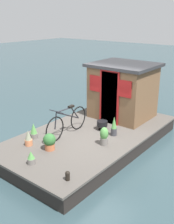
% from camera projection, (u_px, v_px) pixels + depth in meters
% --- Properties ---
extents(ground_plane, '(60.00, 60.00, 0.00)m').
position_uv_depth(ground_plane, '(91.00, 145.00, 8.41)').
color(ground_plane, '#2D4247').
extents(houseboat_deck, '(5.73, 3.05, 0.45)m').
position_uv_depth(houseboat_deck, '(91.00, 139.00, 8.33)').
color(houseboat_deck, '#4C4742').
rests_on(houseboat_deck, ground_plane).
extents(houseboat_cabin, '(1.82, 2.07, 1.85)m').
position_uv_depth(houseboat_cabin, '(123.00, 90.00, 9.23)').
color(houseboat_cabin, brown).
rests_on(houseboat_cabin, houseboat_deck).
extents(bicycle, '(1.82, 0.50, 0.88)m').
position_uv_depth(bicycle, '(67.00, 122.00, 7.92)').
color(bicycle, black).
rests_on(bicycle, houseboat_deck).
extents(potted_plant_fern, '(0.19, 0.19, 0.33)m').
position_uv_depth(potted_plant_fern, '(31.00, 158.00, 6.44)').
color(potted_plant_fern, slate).
rests_on(potted_plant_fern, houseboat_deck).
extents(potted_plant_lavender, '(0.23, 0.23, 0.51)m').
position_uv_depth(potted_plant_lavender, '(104.00, 136.00, 7.36)').
color(potted_plant_lavender, slate).
rests_on(potted_plant_lavender, houseboat_deck).
extents(potted_plant_ivy, '(0.33, 0.33, 0.45)m').
position_uv_depth(potted_plant_ivy, '(50.00, 141.00, 7.09)').
color(potted_plant_ivy, '#B2603D').
rests_on(potted_plant_ivy, houseboat_deck).
extents(potted_plant_basil, '(0.22, 0.22, 0.46)m').
position_uv_depth(potted_plant_basil, '(34.00, 131.00, 7.78)').
color(potted_plant_basil, slate).
rests_on(potted_plant_basil, houseboat_deck).
extents(potted_plant_geranium, '(0.17, 0.17, 0.59)m').
position_uv_depth(potted_plant_geranium, '(114.00, 126.00, 7.93)').
color(potted_plant_geranium, '#38383D').
rests_on(potted_plant_geranium, houseboat_deck).
extents(potted_plant_mint, '(0.21, 0.21, 0.43)m').
position_uv_depth(potted_plant_mint, '(28.00, 138.00, 7.34)').
color(potted_plant_mint, '#C6754C').
rests_on(potted_plant_mint, houseboat_deck).
extents(charcoal_grill, '(0.33, 0.33, 0.29)m').
position_uv_depth(charcoal_grill, '(102.00, 124.00, 8.35)').
color(charcoal_grill, black).
rests_on(charcoal_grill, houseboat_deck).
extents(mooring_bollard, '(0.11, 0.11, 0.22)m').
position_uv_depth(mooring_bollard, '(68.00, 175.00, 5.81)').
color(mooring_bollard, black).
rests_on(mooring_bollard, houseboat_deck).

